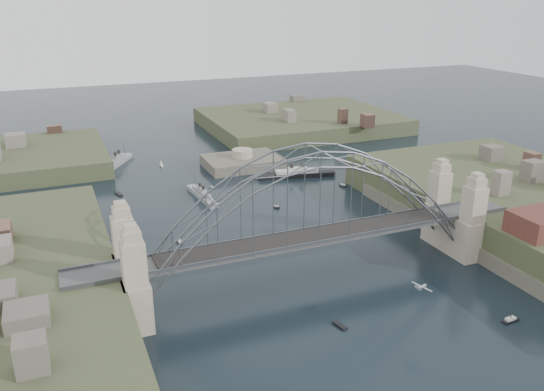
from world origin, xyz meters
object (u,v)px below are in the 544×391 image
(naval_cruiser_near, at_px, (202,195))
(ocean_liner, at_px, (297,174))
(fort_island, at_px, (243,168))
(naval_cruiser_far, at_px, (118,162))
(bridge, at_px, (312,216))

(naval_cruiser_near, xyz_separation_m, ocean_liner, (29.52, 6.48, 0.05))
(fort_island, height_order, naval_cruiser_far, fort_island)
(fort_island, xyz_separation_m, ocean_liner, (10.91, -15.17, 1.18))
(naval_cruiser_far, xyz_separation_m, ocean_liner, (45.07, -31.90, -0.06))
(fort_island, xyz_separation_m, naval_cruiser_near, (-18.62, -21.65, 1.12))
(naval_cruiser_far, bearing_deg, fort_island, -26.09)
(naval_cruiser_near, relative_size, naval_cruiser_far, 1.08)
(ocean_liner, bearing_deg, naval_cruiser_near, -167.63)
(bridge, distance_m, ocean_liner, 60.52)
(naval_cruiser_near, bearing_deg, naval_cruiser_far, 112.05)
(bridge, xyz_separation_m, fort_island, (12.00, 70.00, -12.66))
(fort_island, distance_m, ocean_liner, 18.72)
(fort_island, relative_size, naval_cruiser_near, 1.30)
(bridge, height_order, naval_cruiser_far, bridge)
(bridge, relative_size, naval_cruiser_far, 5.33)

